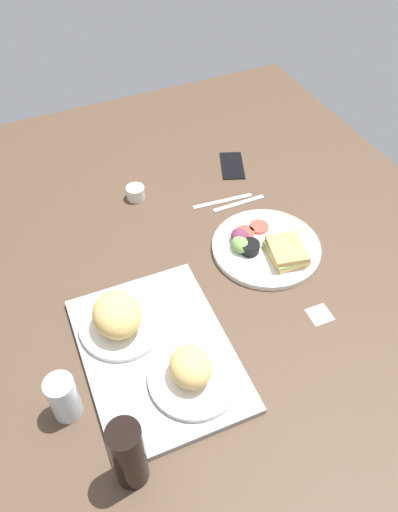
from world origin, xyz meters
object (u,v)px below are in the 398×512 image
bread_plate_far (119,318)px  drinking_glass (64,398)px  bread_plate_near (192,372)px  fork (239,203)px  knife (223,201)px  plate_with_salad (266,247)px  sticky_note (320,315)px  soda_bottle (128,455)px  cell_phone (232,165)px  espresso_cup (136,193)px  serving_tray (157,353)px

bread_plate_far → drinking_glass: size_ratio=1.75×
bread_plate_near → fork: (49.41, -37.16, -4.28)cm
fork → knife: bearing=-36.6°
plate_with_salad → fork: 20.84cm
fork → sticky_note: fork is taller
bread_plate_near → fork: bread_plate_near is taller
soda_bottle → bread_plate_near: bearing=-54.1°
knife → drinking_glass: bearing=44.0°
soda_bottle → knife: soda_bottle is taller
bread_plate_near → sticky_note: bread_plate_near is taller
bread_plate_near → soda_bottle: soda_bottle is taller
plate_with_salad → soda_bottle: (-42.19, 53.33, 7.84)cm
bread_plate_far → sticky_note: size_ratio=3.66×
knife → bread_plate_near: bearing=63.1°
bread_plate_far → sticky_note: (-15.38, -46.47, -5.74)cm
soda_bottle → fork: (62.84, -55.74, -9.24)cm
cell_phone → sticky_note: 63.57cm
bread_plate_near → knife: size_ratio=1.08×
drinking_glass → fork: 78.25cm
bread_plate_near → espresso_cup: bearing=-8.4°
fork → serving_tray: bearing=43.8°
serving_tray → bread_plate_near: size_ratio=2.19×
bread_plate_near → cell_phone: 80.30cm
serving_tray → sticky_note: serving_tray is taller
plate_with_salad → soda_bottle: size_ratio=1.58×
fork → knife: 5.00cm
cell_phone → bread_plate_near: bearing=168.3°
soda_bottle → plate_with_salad: bearing=-51.7°
cell_phone → bread_plate_far: bearing=152.9°
serving_tray → drinking_glass: bearing=102.9°
cell_phone → drinking_glass: bearing=152.9°
bread_plate_far → drinking_glass: (-14.69, 16.62, 0.05)cm
bread_plate_near → soda_bottle: bearing=125.9°
bread_plate_far → espresso_cup: size_ratio=3.66×
bread_plate_near → bread_plate_far: (19.39, 10.21, 1.27)cm
plate_with_salad → drinking_glass: drinking_glass is taller
bread_plate_far → drinking_glass: 22.18cm
serving_tray → drinking_glass: 23.37cm
bread_plate_near → bread_plate_far: size_ratio=1.00×
soda_bottle → cell_phone: soda_bottle is taller
espresso_cup → knife: (-12.55, -23.59, -1.75)cm
bread_plate_far → knife: size_ratio=1.08×
serving_tray → sticky_note: size_ratio=8.04×
soda_bottle → knife: bearing=-38.2°
drinking_glass → espresso_cup: 70.50cm
espresso_cup → drinking_glass: bearing=148.9°
espresso_cup → soda_bottle: bearing=160.2°
bread_plate_far → plate_with_salad: (9.37, -44.96, -4.15)cm
serving_tray → cell_phone: bearing=-40.2°
espresso_cup → bread_plate_near: bearing=171.6°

